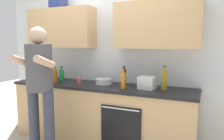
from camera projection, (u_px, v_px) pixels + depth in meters
The scene contains 12 objects.
back_wall_unit at pixel (107, 45), 3.44m from camera, with size 4.00×0.38×2.50m.
counter at pixel (100, 114), 3.31m from camera, with size 2.84×0.67×0.90m.
person_standing at pixel (39, 81), 2.82m from camera, with size 0.49×0.45×1.73m.
bottle_wine at pixel (55, 74), 3.81m from camera, with size 0.08×0.08×0.23m.
bottle_syrup at pixel (55, 76), 3.41m from camera, with size 0.08×0.08×0.27m.
bottle_juice at pixel (123, 80), 2.96m from camera, with size 0.07×0.07×0.30m.
bottle_soy at pixel (124, 77), 3.25m from camera, with size 0.06×0.06×0.29m.
bottle_soda at pixel (62, 75), 3.66m from camera, with size 0.08×0.08×0.24m.
bottle_oil at pixel (164, 80), 2.90m from camera, with size 0.07×0.07×0.32m.
cup_ceramic at pixel (79, 81), 3.34m from camera, with size 0.07×0.07×0.09m, color #BF4C47.
mixing_bowl at pixel (104, 81), 3.33m from camera, with size 0.26×0.26×0.08m, color silver.
grocery_bag_produce at pixel (147, 83), 2.95m from camera, with size 0.22×0.18×0.17m, color silver.
Camera 1 is at (1.48, -2.86, 1.51)m, focal length 34.67 mm.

